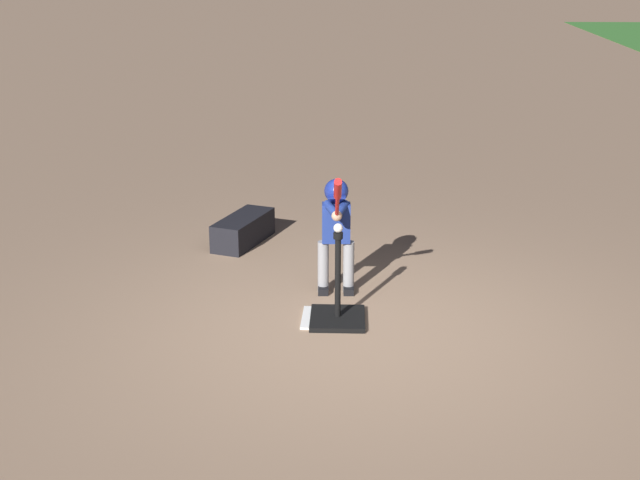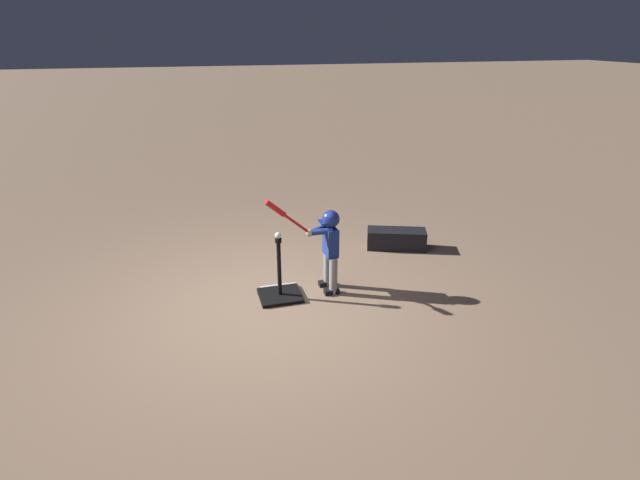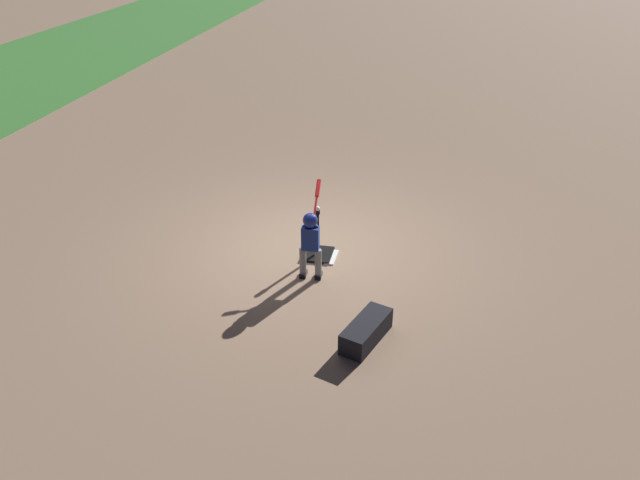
{
  "view_description": "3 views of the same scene",
  "coord_description": "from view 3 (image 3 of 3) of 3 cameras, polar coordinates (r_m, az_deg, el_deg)",
  "views": [
    {
      "loc": [
        6.41,
        -0.08,
        2.94
      ],
      "look_at": [
        -0.32,
        -0.31,
        0.66
      ],
      "focal_mm": 50.0,
      "sensor_mm": 36.0,
      "label": 1
    },
    {
      "loc": [
        0.71,
        4.99,
        2.92
      ],
      "look_at": [
        -0.68,
        0.03,
        0.76
      ],
      "focal_mm": 28.0,
      "sensor_mm": 36.0,
      "label": 2
    },
    {
      "loc": [
        -8.29,
        -1.78,
        4.79
      ],
      "look_at": [
        -0.83,
        -0.32,
        0.6
      ],
      "focal_mm": 35.0,
      "sensor_mm": 36.0,
      "label": 3
    }
  ],
  "objects": [
    {
      "name": "home_plate",
      "position": [
        9.47,
        0.17,
        -1.47
      ],
      "size": [
        0.45,
        0.45,
        0.02
      ],
      "primitive_type": "cube",
      "rotation": [
        0.0,
        0.0,
        -0.02
      ],
      "color": "white",
      "rests_on": "ground_plane"
    },
    {
      "name": "equipment_bag",
      "position": [
        7.72,
        4.24,
        -8.3
      ],
      "size": [
        0.9,
        0.59,
        0.28
      ],
      "primitive_type": "cube",
      "rotation": [
        0.0,
        0.0,
        -0.35
      ],
      "color": "black",
      "rests_on": "ground_plane"
    },
    {
      "name": "ground_plane",
      "position": [
        9.74,
        -0.9,
        -0.63
      ],
      "size": [
        90.0,
        90.0,
        0.0
      ],
      "primitive_type": "plane",
      "color": "#93755B"
    },
    {
      "name": "baseball",
      "position": [
        9.13,
        -0.23,
        2.89
      ],
      "size": [
        0.07,
        0.07,
        0.07
      ],
      "primitive_type": "sphere",
      "color": "white",
      "rests_on": "batting_tee"
    },
    {
      "name": "batting_tee",
      "position": [
        9.46,
        -0.23,
        -0.94
      ],
      "size": [
        0.49,
        0.44,
        0.76
      ],
      "color": "black",
      "rests_on": "ground_plane"
    },
    {
      "name": "batter_child",
      "position": [
        8.68,
        -0.84,
        0.35
      ],
      "size": [
        0.87,
        0.32,
        1.22
      ],
      "color": "gray",
      "rests_on": "ground_plane"
    }
  ]
}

